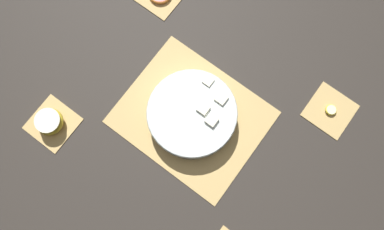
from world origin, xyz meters
The scene contains 7 objects.
ground_plane centered at (0.00, 0.00, 0.00)m, with size 6.00×6.00×0.00m, color #2D2823.
bamboo_mat_center centered at (0.00, 0.00, 0.00)m, with size 0.44×0.36×0.01m.
coaster_mat_near_left centered at (-0.34, -0.28, 0.00)m, with size 0.14×0.14×0.01m.
coaster_mat_far_right centered at (0.34, 0.28, 0.00)m, with size 0.14×0.14×0.01m.
fruit_salad_bowl centered at (0.00, 0.00, 0.04)m, with size 0.28×0.28×0.07m.
apple_half centered at (-0.34, -0.28, 0.03)m, with size 0.08×0.08×0.05m.
banana_coin_single centered at (0.34, 0.28, 0.01)m, with size 0.04×0.04×0.01m.
Camera 1 is at (0.15, -0.20, 1.15)m, focal length 35.00 mm.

